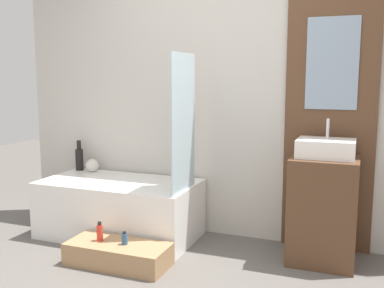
% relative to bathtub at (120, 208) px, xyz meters
% --- Properties ---
extents(wall_tiled_back, '(4.20, 0.06, 2.60)m').
position_rel_bathtub_xyz_m(wall_tiled_back, '(0.92, 0.42, 1.04)').
color(wall_tiled_back, beige).
rests_on(wall_tiled_back, ground_plane).
extents(wall_wood_accent, '(0.73, 0.04, 2.60)m').
position_rel_bathtub_xyz_m(wall_wood_accent, '(1.77, 0.36, 1.06)').
color(wall_wood_accent, brown).
rests_on(wall_wood_accent, ground_plane).
extents(bathtub, '(1.40, 0.73, 0.51)m').
position_rel_bathtub_xyz_m(bathtub, '(0.00, 0.00, 0.00)').
color(bathtub, white).
rests_on(bathtub, ground_plane).
extents(glass_shower_screen, '(0.01, 0.48, 1.12)m').
position_rel_bathtub_xyz_m(glass_shower_screen, '(0.67, -0.11, 0.81)').
color(glass_shower_screen, silver).
rests_on(glass_shower_screen, bathtub).
extents(wooden_step_bench, '(0.80, 0.35, 0.17)m').
position_rel_bathtub_xyz_m(wooden_step_bench, '(0.31, -0.57, -0.17)').
color(wooden_step_bench, '#A87F56').
rests_on(wooden_step_bench, ground_plane).
extents(vanity_cabinet, '(0.50, 0.50, 0.83)m').
position_rel_bathtub_xyz_m(vanity_cabinet, '(1.77, 0.09, 0.16)').
color(vanity_cabinet, brown).
rests_on(vanity_cabinet, ground_plane).
extents(sink, '(0.43, 0.34, 0.29)m').
position_rel_bathtub_xyz_m(sink, '(1.77, 0.09, 0.64)').
color(sink, white).
rests_on(sink, vanity_cabinet).
extents(vase_tall_dark, '(0.08, 0.08, 0.30)m').
position_rel_bathtub_xyz_m(vase_tall_dark, '(-0.61, 0.28, 0.38)').
color(vase_tall_dark, black).
rests_on(vase_tall_dark, bathtub).
extents(vase_round_light, '(0.13, 0.13, 0.13)m').
position_rel_bathtub_xyz_m(vase_round_light, '(-0.45, 0.25, 0.32)').
color(vase_round_light, silver).
rests_on(vase_round_light, bathtub).
extents(bottle_soap_primary, '(0.05, 0.05, 0.15)m').
position_rel_bathtub_xyz_m(bottle_soap_primary, '(0.15, -0.57, -0.02)').
color(bottle_soap_primary, red).
rests_on(bottle_soap_primary, wooden_step_bench).
extents(bottle_soap_secondary, '(0.05, 0.05, 0.10)m').
position_rel_bathtub_xyz_m(bottle_soap_secondary, '(0.37, -0.57, -0.04)').
color(bottle_soap_secondary, '#2D567A').
rests_on(bottle_soap_secondary, wooden_step_bench).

